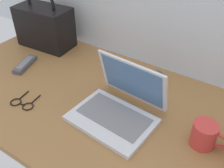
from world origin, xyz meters
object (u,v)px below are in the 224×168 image
(laptop, at_px, (119,106))
(handbag, at_px, (45,26))
(remote_control_near, at_px, (148,78))
(eyeglasses, at_px, (22,104))
(coffee_mug, at_px, (205,135))
(remote_control_far, at_px, (25,64))

(laptop, relative_size, handbag, 0.99)
(remote_control_near, height_order, eyeglasses, remote_control_near)
(handbag, bearing_deg, remote_control_near, 0.25)
(eyeglasses, relative_size, handbag, 0.35)
(remote_control_near, height_order, handbag, handbag)
(remote_control_near, xyz_separation_m, eyeglasses, (-0.36, -0.44, -0.01))
(coffee_mug, height_order, remote_control_far, coffee_mug)
(coffee_mug, relative_size, eyeglasses, 1.06)
(handbag, bearing_deg, eyeglasses, -56.91)
(coffee_mug, bearing_deg, eyeglasses, -163.55)
(laptop, height_order, remote_control_far, laptop)
(laptop, height_order, handbag, handbag)
(handbag, bearing_deg, laptop, -22.25)
(remote_control_near, distance_m, eyeglasses, 0.56)
(remote_control_near, relative_size, eyeglasses, 1.40)
(coffee_mug, distance_m, handbag, 1.00)
(laptop, height_order, coffee_mug, laptop)
(coffee_mug, bearing_deg, remote_control_far, 179.85)
(coffee_mug, relative_size, remote_control_far, 0.74)
(laptop, height_order, eyeglasses, laptop)
(coffee_mug, distance_m, remote_control_far, 0.90)
(eyeglasses, xyz_separation_m, handbag, (-0.28, 0.43, 0.11))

